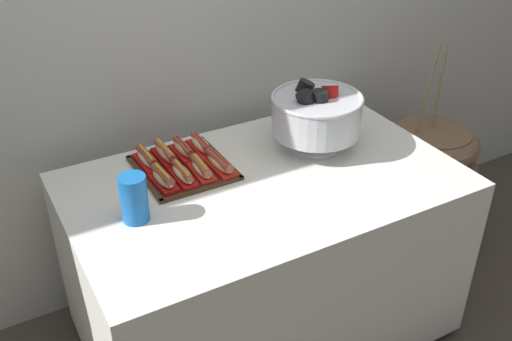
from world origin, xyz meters
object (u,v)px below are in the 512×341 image
(floor_vase, at_px, (424,189))
(hot_dog_7, at_px, (201,145))
(hot_dog_2, at_px, (201,169))
(hot_dog_3, at_px, (219,163))
(cup_stack, at_px, (134,198))
(serving_tray, at_px, (183,168))
(buffet_table, at_px, (264,256))
(hot_dog_4, at_px, (147,159))
(punch_bowl, at_px, (316,114))
(hot_dog_0, at_px, (163,178))
(hot_dog_6, at_px, (183,149))
(hot_dog_1, at_px, (182,174))
(hot_dog_5, at_px, (165,154))

(floor_vase, relative_size, hot_dog_7, 6.74)
(hot_dog_2, xyz_separation_m, hot_dog_3, (0.07, 0.00, 0.00))
(cup_stack, bearing_deg, serving_tray, 40.10)
(buffet_table, xyz_separation_m, hot_dog_2, (-0.20, 0.13, 0.40))
(hot_dog_4, relative_size, punch_bowl, 0.46)
(hot_dog_0, xyz_separation_m, hot_dog_3, (0.22, 0.00, -0.00))
(floor_vase, bearing_deg, hot_dog_6, 173.93)
(hot_dog_1, distance_m, hot_dog_7, 0.22)
(hot_dog_1, height_order, cup_stack, cup_stack)
(cup_stack, bearing_deg, buffet_table, 1.44)
(hot_dog_3, bearing_deg, hot_dog_6, 114.92)
(hot_dog_0, xyz_separation_m, hot_dog_1, (0.07, 0.00, -0.01))
(floor_vase, xyz_separation_m, hot_dog_7, (-1.14, 0.13, 0.50))
(buffet_table, distance_m, hot_dog_4, 0.61)
(hot_dog_7, bearing_deg, hot_dog_2, -113.97)
(punch_bowl, bearing_deg, serving_tray, 169.51)
(hot_dog_4, bearing_deg, cup_stack, -116.34)
(buffet_table, height_order, hot_dog_7, hot_dog_7)
(hot_dog_4, xyz_separation_m, hot_dog_7, (0.22, 0.00, -0.00))
(hot_dog_4, relative_size, hot_dog_7, 1.04)
(hot_dog_2, relative_size, hot_dog_4, 0.96)
(hot_dog_1, distance_m, hot_dog_5, 0.17)
(buffet_table, height_order, hot_dog_2, hot_dog_2)
(hot_dog_1, height_order, hot_dog_3, hot_dog_3)
(hot_dog_3, bearing_deg, hot_dog_1, -179.53)
(buffet_table, distance_m, hot_dog_7, 0.51)
(hot_dog_6, bearing_deg, hot_dog_3, -65.08)
(hot_dog_7, relative_size, punch_bowl, 0.45)
(floor_vase, relative_size, hot_dog_3, 6.11)
(floor_vase, bearing_deg, hot_dog_0, -178.47)
(hot_dog_3, bearing_deg, hot_dog_5, 132.75)
(hot_dog_5, bearing_deg, hot_dog_2, -65.08)
(floor_vase, relative_size, hot_dog_2, 6.77)
(hot_dog_6, xyz_separation_m, cup_stack, (-0.30, -0.30, 0.05))
(buffet_table, bearing_deg, cup_stack, -178.56)
(serving_tray, distance_m, cup_stack, 0.35)
(hot_dog_2, xyz_separation_m, hot_dog_5, (-0.08, 0.16, 0.00))
(hot_dog_2, bearing_deg, hot_dog_1, -179.53)
(punch_bowl, bearing_deg, hot_dog_6, 159.87)
(hot_dog_3, bearing_deg, serving_tray, 144.22)
(buffet_table, xyz_separation_m, hot_dog_6, (-0.20, 0.29, 0.40))
(floor_vase, relative_size, serving_tray, 2.99)
(hot_dog_4, bearing_deg, hot_dog_7, 0.47)
(hot_dog_2, xyz_separation_m, cup_stack, (-0.30, -0.14, 0.05))
(serving_tray, bearing_deg, hot_dog_2, -65.08)
(hot_dog_2, height_order, cup_stack, cup_stack)
(hot_dog_0, height_order, cup_stack, cup_stack)
(floor_vase, relative_size, cup_stack, 6.51)
(serving_tray, xyz_separation_m, hot_dog_1, (-0.04, -0.08, 0.03))
(hot_dog_0, bearing_deg, hot_dog_2, 0.47)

